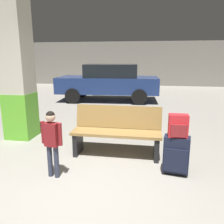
{
  "coord_description": "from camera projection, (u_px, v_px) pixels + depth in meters",
  "views": [
    {
      "loc": [
        0.77,
        -2.46,
        1.74
      ],
      "look_at": [
        0.17,
        1.3,
        0.85
      ],
      "focal_mm": 36.89,
      "sensor_mm": 36.0,
      "label": 1
    }
  ],
  "objects": [
    {
      "name": "bench",
      "position": [
        117.0,
        132.0,
        4.18
      ],
      "size": [
        1.6,
        0.54,
        0.89
      ],
      "color": "#9E7A42",
      "rests_on": "ground_plane"
    },
    {
      "name": "backpack_bright",
      "position": [
        178.0,
        126.0,
        3.38
      ],
      "size": [
        0.28,
        0.19,
        0.34
      ],
      "color": "red",
      "rests_on": "suitcase"
    },
    {
      "name": "ground_plane",
      "position": [
        121.0,
        121.0,
        6.74
      ],
      "size": [
        18.0,
        18.0,
        0.1
      ],
      "primitive_type": "cube",
      "color": "gray"
    },
    {
      "name": "garage_back_wall",
      "position": [
        138.0,
        64.0,
        14.93
      ],
      "size": [
        18.0,
        0.12,
        2.8
      ],
      "primitive_type": "cube",
      "color": "gray",
      "rests_on": "ground_plane"
    },
    {
      "name": "parked_car_far",
      "position": [
        109.0,
        81.0,
        9.57
      ],
      "size": [
        4.19,
        1.98,
        1.51
      ],
      "color": "navy",
      "rests_on": "ground_plane"
    },
    {
      "name": "structural_pillar",
      "position": [
        17.0,
        72.0,
        4.92
      ],
      "size": [
        0.57,
        0.57,
        2.93
      ],
      "color": "#66C633",
      "rests_on": "ground_plane"
    },
    {
      "name": "suitcase",
      "position": [
        176.0,
        154.0,
        3.48
      ],
      "size": [
        0.41,
        0.28,
        0.6
      ],
      "color": "#191E33",
      "rests_on": "ground_plane"
    },
    {
      "name": "child",
      "position": [
        52.0,
        137.0,
        3.34
      ],
      "size": [
        0.34,
        0.22,
        1.01
      ],
      "color": "#33384C",
      "rests_on": "ground_plane"
    }
  ]
}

